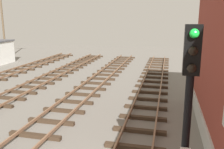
% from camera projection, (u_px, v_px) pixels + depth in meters
% --- Properties ---
extents(signal_mast, '(0.36, 0.40, 5.08)m').
position_uv_depth(signal_mast, '(188.00, 108.00, 5.48)').
color(signal_mast, black).
rests_on(signal_mast, ground).
extents(utility_pole_far, '(1.80, 0.24, 9.42)m').
position_uv_depth(utility_pole_far, '(3.00, 21.00, 30.76)').
color(utility_pole_far, brown).
rests_on(utility_pole_far, ground).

